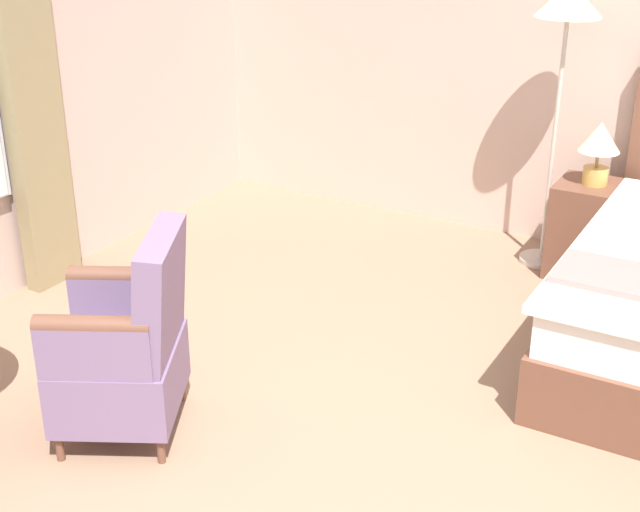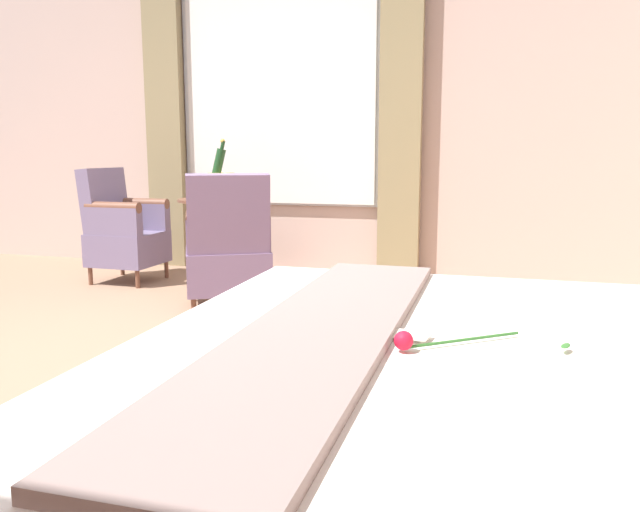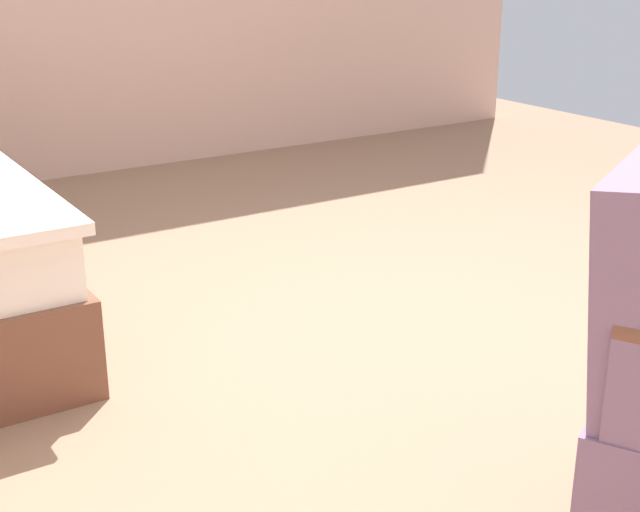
% 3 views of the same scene
% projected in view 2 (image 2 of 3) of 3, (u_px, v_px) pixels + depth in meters
% --- Properties ---
extents(ground_plane, '(8.03, 8.03, 0.00)m').
position_uv_depth(ground_plane, '(86.00, 372.00, 3.13)').
color(ground_plane, '#947158').
extents(wall_window_side, '(0.27, 6.65, 3.10)m').
position_uv_depth(wall_window_side, '(282.00, 102.00, 5.74)').
color(wall_window_side, '#C9AB9E').
rests_on(wall_window_side, ground).
extents(bed, '(1.92, 2.19, 1.31)m').
position_uv_depth(bed, '(584.00, 456.00, 1.53)').
color(bed, brown).
rests_on(bed, ground).
extents(side_table_round, '(0.69, 0.69, 0.71)m').
position_uv_depth(side_table_round, '(220.00, 234.00, 5.24)').
color(side_table_round, brown).
rests_on(side_table_round, ground).
extents(champagne_bucket, '(0.23, 0.23, 0.50)m').
position_uv_depth(champagne_bucket, '(221.00, 182.00, 5.25)').
color(champagne_bucket, gold).
rests_on(champagne_bucket, side_table_round).
extents(wine_glass_near_bucket, '(0.07, 0.07, 0.16)m').
position_uv_depth(wine_glass_near_bucket, '(201.00, 186.00, 5.07)').
color(wine_glass_near_bucket, white).
rests_on(wine_glass_near_bucket, side_table_round).
extents(wine_glass_near_edge, '(0.07, 0.07, 0.13)m').
position_uv_depth(wine_glass_near_edge, '(239.00, 188.00, 5.14)').
color(wine_glass_near_edge, white).
rests_on(wine_glass_near_edge, side_table_round).
extents(armchair_by_window, '(0.75, 0.75, 0.95)m').
position_uv_depth(armchair_by_window, '(228.00, 250.00, 4.35)').
color(armchair_by_window, brown).
rests_on(armchair_by_window, ground).
extents(armchair_facing_bed, '(0.54, 0.57, 0.96)m').
position_uv_depth(armchair_facing_bed, '(123.00, 230.00, 5.30)').
color(armchair_facing_bed, brown).
rests_on(armchair_facing_bed, ground).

